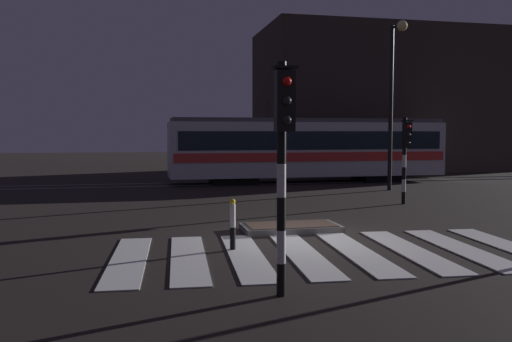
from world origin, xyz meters
TOP-DOWN VIEW (x-y plane):
  - ground_plane at (0.00, 0.00)m, footprint 120.00×120.00m
  - rail_near at (0.00, 13.27)m, footprint 80.00×0.12m
  - rail_far at (0.00, 14.70)m, footprint 80.00×0.12m
  - crosswalk_zebra at (0.00, -1.70)m, footprint 9.20×4.85m
  - traffic_island at (-0.09, 0.94)m, footprint 2.49×1.22m
  - traffic_light_corner_far_right at (5.28, 5.02)m, footprint 0.36×0.42m
  - traffic_light_kerb_mid_left at (-1.76, -4.39)m, footprint 0.36×0.42m
  - street_lamp_trackside_right at (6.90, 9.22)m, footprint 0.44×1.21m
  - tram at (4.60, 13.98)m, footprint 14.25×2.58m
  - bollard_island_edge at (-1.93, -0.97)m, footprint 0.12×0.12m
  - building_backdrop at (12.50, 22.09)m, footprint 16.42×8.00m

SIDE VIEW (x-z plane):
  - ground_plane at x=0.00m, z-range 0.00..0.00m
  - crosswalk_zebra at x=0.00m, z-range 0.00..0.02m
  - rail_near at x=0.00m, z-range 0.00..0.03m
  - rail_far at x=0.00m, z-range 0.00..0.03m
  - traffic_island at x=-0.09m, z-range 0.00..0.18m
  - bollard_island_edge at x=-1.93m, z-range 0.00..1.11m
  - tram at x=4.60m, z-range -0.33..3.82m
  - traffic_light_corner_far_right at x=5.28m, z-range 0.49..3.54m
  - traffic_light_kerb_mid_left at x=-1.76m, z-range 0.57..4.15m
  - street_lamp_trackside_right at x=6.90m, z-range 0.96..8.14m
  - building_backdrop at x=12.50m, z-range 0.00..9.39m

